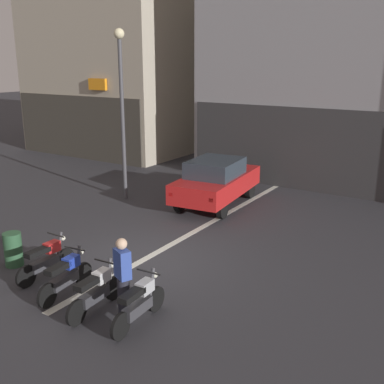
% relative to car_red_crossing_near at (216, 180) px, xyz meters
% --- Properties ---
extents(ground_plane, '(120.00, 120.00, 0.00)m').
position_rel_car_red_crossing_near_xyz_m(ground_plane, '(0.80, -5.23, -0.89)').
color(ground_plane, '#333338').
extents(lane_centre_line, '(0.20, 18.00, 0.01)m').
position_rel_car_red_crossing_near_xyz_m(lane_centre_line, '(0.80, 0.77, -0.88)').
color(lane_centre_line, silver).
rests_on(lane_centre_line, ground).
extents(building_mid_block, '(10.59, 8.50, 11.92)m').
position_rel_car_red_crossing_near_xyz_m(building_mid_block, '(2.09, 7.75, 5.06)').
color(building_mid_block, '#9E9EA3').
rests_on(building_mid_block, ground).
extents(car_red_crossing_near, '(2.19, 4.27, 1.64)m').
position_rel_car_red_crossing_near_xyz_m(car_red_crossing_near, '(0.00, 0.00, 0.00)').
color(car_red_crossing_near, black).
rests_on(car_red_crossing_near, ground).
extents(street_lamp, '(0.36, 0.36, 5.95)m').
position_rel_car_red_crossing_near_xyz_m(street_lamp, '(-3.21, -1.12, 2.80)').
color(street_lamp, '#47474C').
rests_on(street_lamp, ground).
extents(motorcycle_red_row_leftmost, '(0.55, 1.67, 0.98)m').
position_rel_car_red_crossing_near_xyz_m(motorcycle_red_row_leftmost, '(-0.47, -7.07, -0.43)').
color(motorcycle_red_row_leftmost, black).
rests_on(motorcycle_red_row_leftmost, ground).
extents(motorcycle_blue_row_left_mid, '(0.55, 1.67, 0.98)m').
position_rel_car_red_crossing_near_xyz_m(motorcycle_blue_row_left_mid, '(0.56, -7.41, -0.43)').
color(motorcycle_blue_row_left_mid, black).
rests_on(motorcycle_blue_row_left_mid, ground).
extents(motorcycle_white_row_centre, '(0.55, 1.67, 0.98)m').
position_rel_car_red_crossing_near_xyz_m(motorcycle_white_row_centre, '(1.59, -7.56, -0.43)').
color(motorcycle_white_row_centre, black).
rests_on(motorcycle_white_row_centre, ground).
extents(motorcycle_silver_row_right_mid, '(0.55, 1.67, 0.98)m').
position_rel_car_red_crossing_near_xyz_m(motorcycle_silver_row_right_mid, '(2.61, -7.45, -0.43)').
color(motorcycle_silver_row_right_mid, black).
rests_on(motorcycle_silver_row_right_mid, ground).
extents(person_by_motorcycles, '(0.42, 0.35, 1.67)m').
position_rel_car_red_crossing_near_xyz_m(person_by_motorcycles, '(2.21, -7.43, -0.03)').
color(person_by_motorcycles, '#23232D').
rests_on(person_by_motorcycles, ground).
extents(trash_bin, '(0.44, 0.44, 0.85)m').
position_rel_car_red_crossing_near_xyz_m(trash_bin, '(-1.68, -7.07, -0.46)').
color(trash_bin, '#2D5938').
rests_on(trash_bin, ground).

